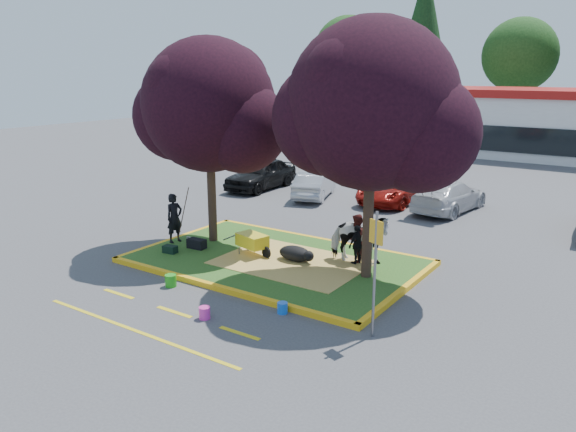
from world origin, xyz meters
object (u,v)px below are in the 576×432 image
Objects in this scene: bucket_blue at (282,308)px; calf at (295,254)px; car_black at (261,174)px; handler at (174,218)px; wheelbarrow at (252,241)px; cow at (359,239)px; car_silver at (315,184)px; bucket_pink at (205,313)px; bucket_green at (171,281)px; sign_post at (375,260)px.

calf is at bearing 118.21° from bucket_blue.
car_black is at bearing 117.74° from calf.
handler is 2.96m from wheelbarrow.
cow reaches higher than car_silver.
cow reaches higher than bucket_pink.
wheelbarrow is at bearing 112.33° from bucket_pink.
bucket_green is at bearing -65.87° from car_black.
wheelbarrow is 10.58m from car_black.
wheelbarrow is at bearing 90.41° from car_silver.
calf reaches higher than bucket_blue.
car_black is at bearing 128.63° from bucket_blue.
cow is at bearing -41.24° from car_black.
car_black is at bearing 121.52° from bucket_pink.
car_black reaches higher than car_silver.
handler is 0.92× the size of wheelbarrow.
calf is (-1.66, -0.84, -0.53)m from cow.
bucket_blue is 12.60m from car_silver.
bucket_green is (-1.85, -3.24, -0.21)m from calf.
bucket_blue is at bearing 167.02° from cow.
bucket_green is 12.91m from car_black.
cow is 6.27× the size of bucket_pink.
handler is 5.62× the size of bucket_pink.
sign_post reaches higher than car_black.
wheelbarrow reaches higher than bucket_pink.
bucket_green reaches higher than bucket_pink.
car_silver is (-0.01, 8.77, -0.35)m from handler.
calf is 4.25m from bucket_pink.
wheelbarrow is 4.31m from bucket_pink.
calf is at bearing 166.33° from sign_post.
sign_post reaches higher than bucket_pink.
handler is 9.53m from car_black.
bucket_pink is (1.63, -3.96, -0.46)m from wheelbarrow.
wheelbarrow reaches higher than calf.
bucket_green reaches higher than bucket_blue.
handler reaches higher than bucket_pink.
cow is 3.24m from wheelbarrow.
handler is (-4.29, -0.61, 0.58)m from calf.
cow is at bearing 49.30° from bucket_green.
sign_post is (2.24, -3.71, 0.85)m from cow.
bucket_pink is at bearing -136.61° from bucket_blue.
cow is 5.48× the size of bucket_green.
bucket_blue is at bearing 4.42° from bucket_green.
car_black is 1.18× the size of car_silver.
bucket_pink is at bearing -100.51° from calf.
wheelbarrow is 0.40× the size of car_black.
bucket_pink is at bearing -117.92° from handler.
sign_post is 2.82m from bucket_blue.
car_black is (-11.37, 11.24, -1.02)m from sign_post.
car_black is (-3.18, 8.98, -0.22)m from handler.
wheelbarrow is 0.47× the size of car_silver.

